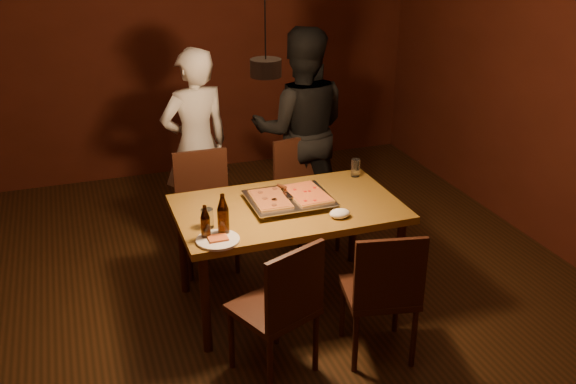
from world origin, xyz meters
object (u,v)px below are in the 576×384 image
object	(u,v)px
chair_far_left	(204,199)
chair_near_right	(384,285)
beer_bottle_b	(223,215)
diner_dark	(301,130)
chair_far_right	(303,183)
dining_table	(288,215)
beer_bottle_a	(205,222)
pendant_lamp	(266,66)
plate_slice	(218,240)
diner_white	(196,146)
chair_near_left	(283,300)
pizza_tray	(289,201)

from	to	relation	value
chair_far_left	chair_near_right	distance (m)	1.73
beer_bottle_b	diner_dark	size ratio (longest dim) A/B	0.16
diner_dark	chair_near_right	bearing A→B (deg)	101.48
chair_far_left	chair_far_right	distance (m)	0.82
chair_far_left	dining_table	bearing A→B (deg)	119.71
dining_table	chair_near_right	size ratio (longest dim) A/B	3.03
chair_far_right	chair_near_right	size ratio (longest dim) A/B	0.98
beer_bottle_a	pendant_lamp	xyz separation A→B (m)	(0.41, 0.05, 0.90)
beer_bottle_b	plate_slice	xyz separation A→B (m)	(-0.06, -0.07, -0.13)
chair_far_left	diner_white	world-z (taller)	diner_white
plate_slice	dining_table	bearing A→B (deg)	30.86
beer_bottle_b	diner_white	size ratio (longest dim) A/B	0.17
beer_bottle_b	pendant_lamp	distance (m)	0.92
chair_far_right	beer_bottle_a	bearing A→B (deg)	36.58
chair_far_right	plate_slice	distance (m)	1.51
dining_table	chair_near_left	size ratio (longest dim) A/B	2.73
chair_far_right	chair_near_left	distance (m)	1.70
chair_near_left	diner_white	world-z (taller)	diner_white
chair_near_right	diner_dark	size ratio (longest dim) A/B	0.29
chair_far_left	chair_far_right	xyz separation A→B (m)	(0.82, 0.03, 0.00)
plate_slice	diner_white	bearing A→B (deg)	82.67
dining_table	pendant_lamp	bearing A→B (deg)	-132.81
chair_far_right	beer_bottle_a	xyz separation A→B (m)	(-1.03, -1.08, 0.32)
plate_slice	diner_dark	world-z (taller)	diner_dark
chair_far_right	pizza_tray	distance (m)	0.90
chair_near_left	chair_near_right	size ratio (longest dim) A/B	1.11
plate_slice	chair_near_left	bearing A→B (deg)	-57.51
pizza_tray	beer_bottle_a	distance (m)	0.72
chair_far_left	beer_bottle_a	world-z (taller)	beer_bottle_a
chair_far_right	diner_dark	distance (m)	0.49
chair_near_right	pizza_tray	distance (m)	0.91
chair_near_left	diner_dark	distance (m)	2.09
chair_far_right	diner_dark	size ratio (longest dim) A/B	0.28
beer_bottle_b	diner_dark	bearing A→B (deg)	53.88
chair_far_left	beer_bottle_b	bearing A→B (deg)	85.84
chair_far_left	diner_white	xyz separation A→B (m)	(0.05, 0.47, 0.27)
chair_far_left	beer_bottle_a	size ratio (longest dim) A/B	2.20
chair_near_right	beer_bottle_a	distance (m)	1.13
chair_far_right	beer_bottle_b	world-z (taller)	beer_bottle_b
pizza_tray	chair_near_left	bearing A→B (deg)	-111.42
dining_table	beer_bottle_a	bearing A→B (deg)	-155.64
chair_near_left	plate_slice	xyz separation A→B (m)	(-0.27, 0.42, 0.22)
diner_white	plate_slice	bearing A→B (deg)	69.44
beer_bottle_a	diner_white	distance (m)	1.54
beer_bottle_a	diner_white	xyz separation A→B (m)	(0.26, 1.52, -0.05)
beer_bottle_b	diner_white	world-z (taller)	diner_white
dining_table	chair_near_right	bearing A→B (deg)	-68.38
chair_far_left	pizza_tray	world-z (taller)	chair_far_left
chair_far_left	diner_white	bearing A→B (deg)	-94.93
diner_white	pendant_lamp	bearing A→B (deg)	82.48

